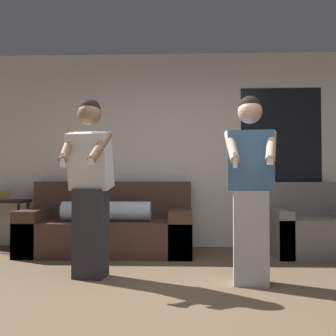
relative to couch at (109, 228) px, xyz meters
name	(u,v)px	position (x,y,z in m)	size (l,w,h in m)	color
ground_plane	(193,312)	(1.02, -2.21, -0.31)	(14.00, 14.00, 0.00)	brown
wall_back	(189,149)	(1.04, 0.49, 1.04)	(6.71, 0.07, 2.70)	silver
couch	(109,228)	(0.00, 0.00, 0.00)	(2.11, 0.93, 0.90)	#472D23
armchair	(309,230)	(2.54, 0.00, -0.01)	(0.97, 0.87, 0.90)	slate
side_table	(5,207)	(-1.47, 0.24, 0.24)	(0.59, 0.40, 0.81)	black
person_left	(90,185)	(0.06, -1.29, 0.57)	(0.45, 0.54, 1.70)	#28282D
person_right	(250,187)	(1.55, -1.46, 0.55)	(0.47, 0.49, 1.69)	#B2B2B7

